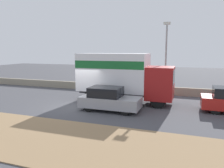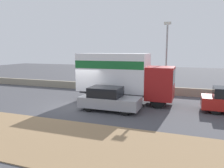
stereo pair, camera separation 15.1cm
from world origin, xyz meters
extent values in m
plane|color=#47474C|center=(0.00, 0.00, 0.00)|extent=(80.00, 80.00, 0.00)
cube|color=#937551|center=(0.00, -5.28, 0.02)|extent=(60.00, 4.74, 0.04)
cube|color=gray|center=(0.00, 6.45, 0.35)|extent=(60.00, 0.35, 0.71)
cylinder|color=gray|center=(5.36, 5.86, 2.97)|extent=(0.14, 0.14, 5.95)
cube|color=beige|center=(5.36, 5.86, 6.10)|extent=(0.56, 0.28, 0.20)
cube|color=maroon|center=(5.37, 2.51, 1.60)|extent=(1.86, 2.27, 2.29)
cube|color=black|center=(6.28, 2.51, 2.06)|extent=(0.06, 1.93, 1.01)
cube|color=#2D2D33|center=(1.85, 2.51, 0.74)|extent=(5.17, 1.39, 0.25)
cube|color=white|center=(1.85, 2.51, 2.26)|extent=(5.17, 2.52, 2.80)
cube|color=#19662D|center=(1.85, 2.51, 2.87)|extent=(5.14, 2.54, 0.56)
cylinder|color=black|center=(5.37, 3.48, 0.51)|extent=(1.02, 0.28, 1.02)
cylinder|color=black|center=(5.37, 1.55, 0.51)|extent=(1.02, 0.28, 1.02)
cylinder|color=black|center=(0.43, 3.48, 0.51)|extent=(1.02, 0.28, 1.02)
cylinder|color=black|center=(0.43, 1.55, 0.51)|extent=(1.02, 0.28, 1.02)
cylinder|color=black|center=(1.47, 3.48, 0.51)|extent=(1.02, 0.28, 1.02)
cylinder|color=black|center=(1.47, 1.55, 0.51)|extent=(1.02, 0.28, 1.02)
cube|color=#9E9EA3|center=(2.53, -0.06, 0.57)|extent=(3.91, 1.71, 0.68)
cube|color=black|center=(2.21, -0.06, 1.22)|extent=(2.03, 1.57, 0.62)
cylinder|color=black|center=(3.74, 0.67, 0.31)|extent=(0.62, 0.20, 0.62)
cylinder|color=black|center=(3.74, -0.79, 0.31)|extent=(0.62, 0.20, 0.62)
cylinder|color=black|center=(1.31, 0.67, 0.31)|extent=(0.62, 0.20, 0.62)
cylinder|color=black|center=(1.31, -0.79, 0.31)|extent=(0.62, 0.20, 0.62)
cylinder|color=black|center=(8.91, 2.74, 0.32)|extent=(0.64, 0.20, 0.64)
cylinder|color=black|center=(8.91, 1.25, 0.32)|extent=(0.64, 0.20, 0.64)
camera|label=1|loc=(7.25, -13.07, 3.90)|focal=35.00mm
camera|label=2|loc=(7.39, -13.02, 3.90)|focal=35.00mm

